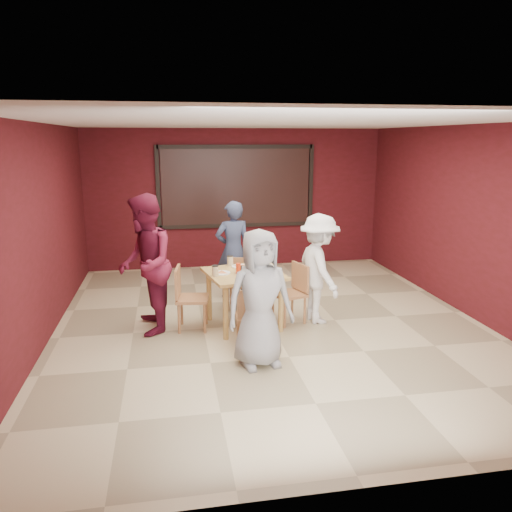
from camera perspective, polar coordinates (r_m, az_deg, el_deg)
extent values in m
plane|color=#CDBB8E|center=(7.22, 1.67, -7.80)|extent=(7.00, 7.00, 0.00)
cube|color=black|center=(10.18, -2.25, 7.93)|extent=(3.00, 0.02, 1.50)
cube|color=tan|center=(6.94, -1.41, -2.04)|extent=(1.16, 1.16, 0.04)
cylinder|color=tan|center=(7.30, -5.38, -4.52)|extent=(0.07, 0.07, 0.74)
cylinder|color=tan|center=(7.54, 0.44, -3.88)|extent=(0.07, 0.07, 0.74)
cylinder|color=tan|center=(6.58, -3.50, -6.50)|extent=(0.07, 0.07, 0.74)
cylinder|color=tan|center=(6.84, 2.87, -5.70)|extent=(0.07, 0.07, 0.74)
cylinder|color=white|center=(6.64, -1.00, -2.51)|extent=(0.25, 0.25, 0.01)
cone|color=#ECA153|center=(6.63, -1.00, -2.39)|extent=(0.23, 0.23, 0.02)
cylinder|color=beige|center=(6.55, 0.31, -2.14)|extent=(0.09, 0.09, 0.14)
cylinder|color=black|center=(6.53, 0.31, -1.50)|extent=(0.09, 0.09, 0.01)
cylinder|color=white|center=(7.23, -1.79, -1.19)|extent=(0.25, 0.25, 0.01)
cone|color=#ECA153|center=(7.23, -1.79, -1.07)|extent=(0.23, 0.23, 0.02)
cylinder|color=beige|center=(7.29, -2.96, -0.56)|extent=(0.09, 0.09, 0.14)
cylinder|color=black|center=(7.27, -2.97, 0.02)|extent=(0.09, 0.09, 0.01)
cylinder|color=white|center=(6.90, -3.98, -1.94)|extent=(0.25, 0.25, 0.01)
cone|color=#ECA153|center=(6.89, -3.99, -1.82)|extent=(0.23, 0.23, 0.02)
cylinder|color=beige|center=(6.74, -4.68, -1.75)|extent=(0.09, 0.09, 0.14)
cylinder|color=black|center=(6.72, -4.69, -1.12)|extent=(0.09, 0.09, 0.01)
cylinder|color=white|center=(6.99, 1.13, -1.71)|extent=(0.25, 0.25, 0.01)
cone|color=#ECA153|center=(6.98, 1.13, -1.59)|extent=(0.23, 0.23, 0.02)
cylinder|color=beige|center=(7.12, 1.67, -0.89)|extent=(0.09, 0.09, 0.14)
cylinder|color=black|center=(7.10, 1.68, -0.30)|extent=(0.09, 0.09, 0.01)
cylinder|color=silver|center=(6.91, -0.69, -1.50)|extent=(0.06, 0.06, 0.10)
cylinder|color=silver|center=(6.85, -1.14, -1.70)|extent=(0.05, 0.05, 0.08)
cylinder|color=red|center=(6.86, -2.04, -1.43)|extent=(0.07, 0.07, 0.15)
cube|color=black|center=(6.91, -1.81, -1.52)|extent=(0.12, 0.08, 0.10)
cube|color=#A66E40|center=(6.35, -0.54, -6.96)|extent=(0.41, 0.41, 0.04)
cylinder|color=#A66E40|center=(6.59, 0.67, -8.13)|extent=(0.03, 0.03, 0.38)
cylinder|color=#A66E40|center=(6.55, -2.08, -8.25)|extent=(0.03, 0.03, 0.38)
cylinder|color=#A66E40|center=(6.30, 1.08, -9.16)|extent=(0.03, 0.03, 0.38)
cylinder|color=#A66E40|center=(6.26, -1.80, -9.30)|extent=(0.03, 0.03, 0.38)
cube|color=#A66E40|center=(6.11, -0.34, -5.57)|extent=(0.39, 0.05, 0.37)
cube|color=#A66E40|center=(7.79, -1.99, -3.25)|extent=(0.46, 0.46, 0.04)
cylinder|color=#A66E40|center=(7.73, -3.25, -4.94)|extent=(0.03, 0.03, 0.36)
cylinder|color=#A66E40|center=(7.69, -1.03, -5.03)|extent=(0.03, 0.03, 0.36)
cylinder|color=#A66E40|center=(8.01, -2.89, -4.28)|extent=(0.03, 0.03, 0.36)
cylinder|color=#A66E40|center=(7.97, -0.75, -4.35)|extent=(0.03, 0.03, 0.36)
cube|color=#A66E40|center=(7.89, -1.82, -1.43)|extent=(0.36, 0.14, 0.35)
cube|color=#A66E40|center=(6.96, -7.27, -4.86)|extent=(0.48, 0.48, 0.04)
cylinder|color=#A66E40|center=(6.86, -5.88, -7.13)|extent=(0.04, 0.04, 0.42)
cylinder|color=#A66E40|center=(7.19, -5.71, -6.17)|extent=(0.04, 0.04, 0.42)
cylinder|color=#A66E40|center=(6.89, -8.79, -7.12)|extent=(0.04, 0.04, 0.42)
cylinder|color=#A66E40|center=(7.22, -8.48, -6.17)|extent=(0.04, 0.04, 0.42)
cube|color=#A66E40|center=(6.91, -8.93, -2.93)|extent=(0.09, 0.43, 0.41)
cube|color=#A66E40|center=(7.17, 3.78, -4.39)|extent=(0.52, 0.52, 0.04)
cylinder|color=#A66E40|center=(7.29, 1.94, -5.89)|extent=(0.04, 0.04, 0.40)
cylinder|color=#A66E40|center=(7.02, 3.32, -6.67)|extent=(0.04, 0.04, 0.40)
cylinder|color=#A66E40|center=(7.46, 4.17, -5.48)|extent=(0.04, 0.04, 0.40)
cylinder|color=#A66E40|center=(7.20, 5.59, -6.22)|extent=(0.04, 0.04, 0.40)
cube|color=#A66E40|center=(7.20, 5.07, -2.39)|extent=(0.16, 0.40, 0.39)
imported|color=gray|center=(5.73, 0.41, -4.88)|extent=(0.87, 0.65, 1.62)
imported|color=#323C5A|center=(8.21, -2.64, 0.71)|extent=(0.64, 0.46, 1.62)
imported|color=maroon|center=(6.85, -12.53, -0.95)|extent=(0.77, 0.96, 1.90)
imported|color=white|center=(7.16, 7.21, -1.47)|extent=(0.70, 1.08, 1.57)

